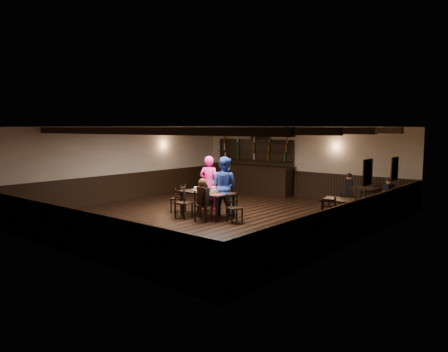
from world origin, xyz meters
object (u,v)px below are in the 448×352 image
Objects in this scene: chair_near_right at (202,203)px; cake at (198,189)px; man_blue at (224,186)px; chair_near_left at (182,201)px; woman_pink at (209,184)px; dining_table at (207,194)px; bar_counter at (252,175)px.

cake is (-0.83, 0.72, 0.27)m from chair_near_right.
chair_near_left is at bearing 53.58° from man_blue.
chair_near_left is 1.44m from woman_pink.
chair_near_left is (-0.36, -0.71, -0.15)m from dining_table.
dining_table is at bearing 120.87° from chair_near_right.
man_blue is 5.53× the size of cake.
cake is at bearing 76.10° from woman_pink.
man_blue reaches higher than dining_table.
dining_table is 0.47m from cake.
chair_near_right is 1.63m from woman_pink.
bar_counter reaches higher than chair_near_left.
chair_near_left reaches higher than dining_table.
woman_pink is at bearing -22.70° from man_blue.
dining_table is 0.75m from chair_near_right.
man_blue is (-0.12, 1.12, 0.38)m from chair_near_right.
man_blue is (0.26, 0.49, 0.22)m from dining_table.
chair_near_left is 0.84m from cake.
woman_pink is 5.47× the size of cake.
chair_near_left is 2.78× the size of cake.
chair_near_left reaches higher than chair_near_right.
woman_pink is at bearing 127.14° from dining_table.
dining_table is 0.95× the size of man_blue.
cake is 5.01m from bar_counter.
dining_table is at bearing -68.72° from bar_counter.
dining_table is 1.90× the size of chair_near_left.
man_blue is 0.46× the size of bar_counter.
cake is at bearing 96.44° from chair_near_left.
cake is (-0.45, 0.09, 0.12)m from dining_table.
dining_table is 0.44× the size of bar_counter.
chair_near_left is at bearing 76.13° from woman_pink.
bar_counter reaches higher than woman_pink.
dining_table is 5.23m from bar_counter.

